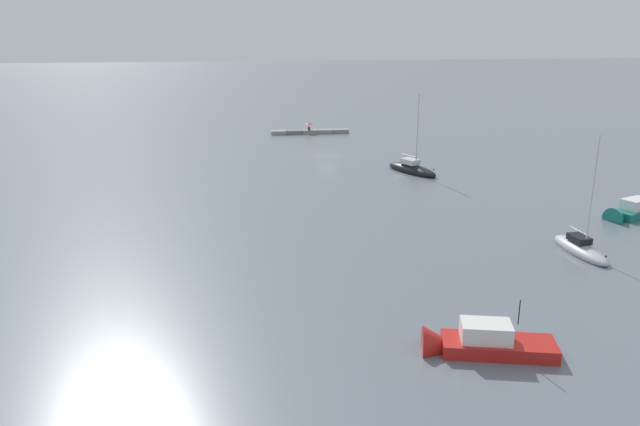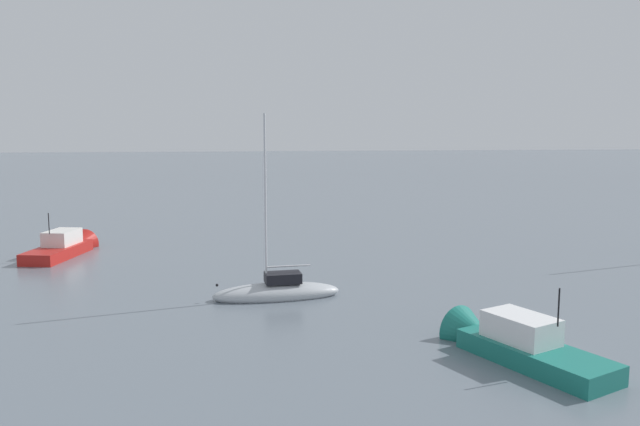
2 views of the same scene
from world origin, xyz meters
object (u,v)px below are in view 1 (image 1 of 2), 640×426
motorboat_red_near (476,345)px  motorboat_teal_mid (632,213)px  sailboat_black_near (412,169)px  person_seated_maroon_left (309,129)px  umbrella_open_red (309,123)px  sailboat_grey_far (581,249)px

motorboat_red_near → motorboat_teal_mid: motorboat_red_near is taller
motorboat_red_near → motorboat_teal_mid: 34.48m
sailboat_black_near → motorboat_red_near: (9.52, 45.45, 0.04)m
sailboat_black_near → motorboat_red_near: sailboat_black_near is taller
person_seated_maroon_left → sailboat_black_near: bearing=105.0°
motorboat_red_near → motorboat_teal_mid: (-25.58, -23.12, -0.01)m
person_seated_maroon_left → motorboat_teal_mid: bearing=113.7°
person_seated_maroon_left → sailboat_black_near: size_ratio=0.07×
sailboat_black_near → motorboat_red_near: bearing=51.9°
umbrella_open_red → sailboat_grey_far: (-14.97, 62.69, -1.43)m
sailboat_grey_far → motorboat_red_near: sailboat_grey_far is taller
sailboat_black_near → sailboat_grey_far: bearing=73.8°
sailboat_grey_far → motorboat_teal_mid: 13.61m
umbrella_open_red → motorboat_red_near: size_ratio=0.17×
umbrella_open_red → sailboat_black_near: sailboat_black_near is taller
umbrella_open_red → motorboat_teal_mid: 59.80m
sailboat_black_near → motorboat_teal_mid: bearing=99.4°
motorboat_red_near → motorboat_teal_mid: size_ratio=1.03×
umbrella_open_red → motorboat_red_near: (0.08, 77.19, -1.33)m
sailboat_black_near → sailboat_grey_far: sailboat_black_near is taller
person_seated_maroon_left → umbrella_open_red: (0.00, -0.21, 0.87)m
sailboat_grey_far → person_seated_maroon_left: bearing=-79.5°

